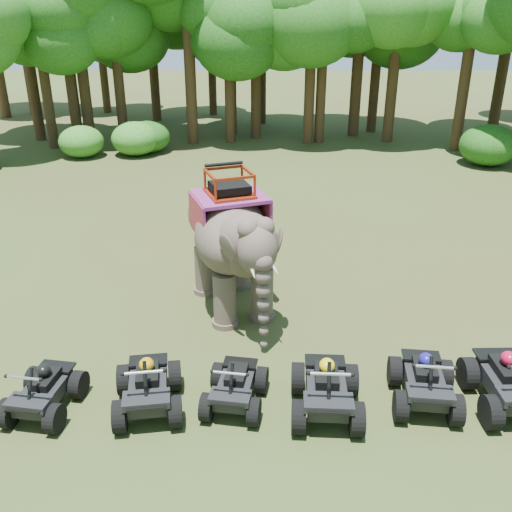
# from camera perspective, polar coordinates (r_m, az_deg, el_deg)

# --- Properties ---
(ground) EXTENTS (110.00, 110.00, 0.00)m
(ground) POSITION_cam_1_polar(r_m,az_deg,el_deg) (13.01, 0.00, -9.85)
(ground) COLOR #47381E
(ground) RESTS_ON ground
(elephant) EXTENTS (3.26, 4.73, 3.65)m
(elephant) POSITION_cam_1_polar(r_m,az_deg,el_deg) (14.20, -2.46, 1.59)
(elephant) COLOR #4C3F37
(elephant) RESTS_ON ground
(atv_0) EXTENTS (1.39, 1.74, 1.17)m
(atv_0) POSITION_cam_1_polar(r_m,az_deg,el_deg) (11.87, -20.60, -12.02)
(atv_0) COLOR black
(atv_0) RESTS_ON ground
(atv_1) EXTENTS (1.49, 1.89, 1.28)m
(atv_1) POSITION_cam_1_polar(r_m,az_deg,el_deg) (11.36, -10.81, -12.15)
(atv_1) COLOR black
(atv_1) RESTS_ON ground
(atv_2) EXTENTS (1.35, 1.70, 1.14)m
(atv_2) POSITION_cam_1_polar(r_m,az_deg,el_deg) (11.30, -2.11, -12.34)
(atv_2) COLOR black
(atv_2) RESTS_ON ground
(atv_3) EXTENTS (1.42, 1.88, 1.34)m
(atv_3) POSITION_cam_1_polar(r_m,az_deg,el_deg) (11.15, 7.09, -12.46)
(atv_3) COLOR black
(atv_3) RESTS_ON ground
(atv_4) EXTENTS (1.44, 1.85, 1.27)m
(atv_4) POSITION_cam_1_polar(r_m,az_deg,el_deg) (11.78, 16.61, -11.39)
(atv_4) COLOR black
(atv_4) RESTS_ON ground
(atv_5) EXTENTS (1.40, 1.89, 1.38)m
(atv_5) POSITION_cam_1_polar(r_m,az_deg,el_deg) (12.22, 24.05, -10.91)
(atv_5) COLOR black
(atv_5) RESTS_ON ground
(tree_0) EXTENTS (5.96, 5.96, 8.51)m
(tree_0) POSITION_cam_1_polar(r_m,az_deg,el_deg) (32.71, -0.02, 19.05)
(tree_0) COLOR #195114
(tree_0) RESTS_ON ground
(tree_1) EXTENTS (5.38, 5.38, 7.69)m
(tree_1) POSITION_cam_1_polar(r_m,az_deg,el_deg) (31.86, 6.62, 18.01)
(tree_1) COLOR #195114
(tree_1) RESTS_ON ground
(tree_2) EXTENTS (6.52, 6.52, 9.32)m
(tree_2) POSITION_cam_1_polar(r_m,az_deg,el_deg) (32.65, 13.75, 19.11)
(tree_2) COLOR #195114
(tree_2) RESTS_ON ground
(tree_3) EXTENTS (6.09, 6.09, 8.71)m
(tree_3) POSITION_cam_1_polar(r_m,az_deg,el_deg) (31.67, 20.36, 17.63)
(tree_3) COLOR #195114
(tree_3) RESTS_ON ground
(tree_31) EXTENTS (5.05, 5.05, 7.22)m
(tree_31) POSITION_cam_1_polar(r_m,az_deg,el_deg) (32.23, -20.40, 16.37)
(tree_31) COLOR #195114
(tree_31) RESTS_ON ground
(tree_32) EXTENTS (5.78, 5.78, 8.26)m
(tree_32) POSITION_cam_1_polar(r_m,az_deg,el_deg) (32.86, -13.73, 18.20)
(tree_32) COLOR #195114
(tree_32) RESTS_ON ground
(tree_33) EXTENTS (6.93, 6.93, 9.90)m
(tree_33) POSITION_cam_1_polar(r_m,az_deg,el_deg) (31.54, -6.72, 19.96)
(tree_33) COLOR #195114
(tree_33) RESTS_ON ground
(tree_34) EXTENTS (6.64, 6.64, 9.49)m
(tree_34) POSITION_cam_1_polar(r_m,az_deg,el_deg) (32.61, -17.19, 18.89)
(tree_34) COLOR #195114
(tree_34) RESTS_ON ground
(tree_36) EXTENTS (5.98, 5.98, 8.54)m
(tree_36) POSITION_cam_1_polar(r_m,az_deg,el_deg) (31.52, 5.49, 18.77)
(tree_36) COLOR #195114
(tree_36) RESTS_ON ground
(tree_37) EXTENTS (6.58, 6.58, 9.40)m
(tree_37) POSITION_cam_1_polar(r_m,az_deg,el_deg) (32.85, -18.36, 18.71)
(tree_37) COLOR #195114
(tree_37) RESTS_ON ground
(tree_38) EXTENTS (5.89, 5.89, 8.41)m
(tree_38) POSITION_cam_1_polar(r_m,az_deg,el_deg) (36.84, 0.58, 19.58)
(tree_38) COLOR #195114
(tree_38) RESTS_ON ground
(tree_39) EXTENTS (5.30, 5.30, 7.57)m
(tree_39) POSITION_cam_1_polar(r_m,az_deg,el_deg) (41.98, -15.18, 18.81)
(tree_39) COLOR #195114
(tree_39) RESTS_ON ground
(tree_40) EXTENTS (7.18, 7.18, 10.26)m
(tree_40) POSITION_cam_1_polar(r_m,az_deg,el_deg) (35.66, 23.81, 18.99)
(tree_40) COLOR #195114
(tree_40) RESTS_ON ground
(tree_41) EXTENTS (5.55, 5.55, 7.93)m
(tree_41) POSITION_cam_1_polar(r_m,az_deg,el_deg) (31.76, -2.70, 18.34)
(tree_41) COLOR #195114
(tree_41) RESTS_ON ground
(tree_43) EXTENTS (7.46, 7.46, 10.65)m
(tree_43) POSITION_cam_1_polar(r_m,az_deg,el_deg) (33.63, -2.62, 21.00)
(tree_43) COLOR #195114
(tree_43) RESTS_ON ground
(tree_44) EXTENTS (7.42, 7.42, 10.60)m
(tree_44) POSITION_cam_1_polar(r_m,az_deg,el_deg) (42.93, -22.35, 20.05)
(tree_44) COLOR #195114
(tree_44) RESTS_ON ground
(tree_45) EXTENTS (6.48, 6.48, 9.26)m
(tree_45) POSITION_cam_1_polar(r_m,az_deg,el_deg) (34.41, -21.87, 18.31)
(tree_45) COLOR #195114
(tree_45) RESTS_ON ground
(tree_46) EXTENTS (5.88, 5.88, 8.40)m
(tree_46) POSITION_cam_1_polar(r_m,az_deg,el_deg) (35.08, 12.00, 18.83)
(tree_46) COLOR #195114
(tree_46) RESTS_ON ground
(tree_47) EXTENTS (7.51, 7.51, 10.73)m
(tree_47) POSITION_cam_1_polar(r_m,az_deg,el_deg) (33.81, 10.33, 20.75)
(tree_47) COLOR #195114
(tree_47) RESTS_ON ground
(tree_48) EXTENTS (5.14, 5.14, 7.35)m
(tree_48) POSITION_cam_1_polar(r_m,az_deg,el_deg) (39.94, -4.46, 19.12)
(tree_48) COLOR #195114
(tree_48) RESTS_ON ground
(tree_49) EXTENTS (6.62, 6.62, 9.45)m
(tree_49) POSITION_cam_1_polar(r_m,az_deg,el_deg) (38.30, -10.38, 20.18)
(tree_49) COLOR #195114
(tree_49) RESTS_ON ground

